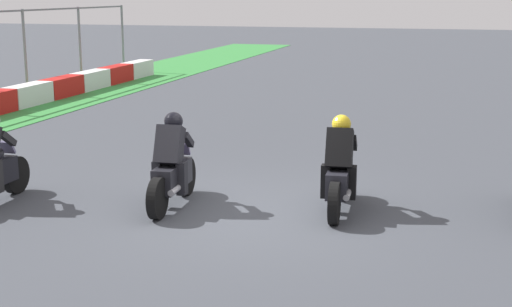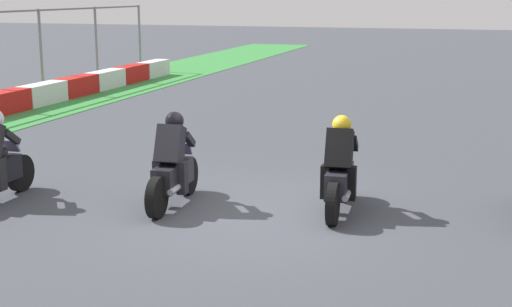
{
  "view_description": "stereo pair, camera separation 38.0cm",
  "coord_description": "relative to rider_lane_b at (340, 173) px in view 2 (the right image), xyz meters",
  "views": [
    {
      "loc": [
        -10.62,
        -2.99,
        3.37
      ],
      "look_at": [
        0.2,
        0.03,
        0.9
      ],
      "focal_mm": 51.88,
      "sensor_mm": 36.0,
      "label": 1
    },
    {
      "loc": [
        -10.51,
        -3.35,
        3.37
      ],
      "look_at": [
        0.2,
        0.03,
        0.9
      ],
      "focal_mm": 51.88,
      "sensor_mm": 36.0,
      "label": 2
    }
  ],
  "objects": [
    {
      "name": "rider_lane_c",
      "position": [
        -0.46,
        2.6,
        0.0
      ],
      "size": [
        2.04,
        0.55,
        1.51
      ],
      "rotation": [
        0.0,
        0.0,
        0.05
      ],
      "color": "black",
      "rests_on": "ground_plane"
    },
    {
      "name": "ground_plane",
      "position": [
        -0.46,
        1.25,
        -0.62
      ],
      "size": [
        120.0,
        120.0,
        0.0
      ],
      "primitive_type": "plane",
      "color": "#40444B"
    },
    {
      "name": "rider_lane_b",
      "position": [
        0.0,
        0.0,
        0.0
      ],
      "size": [
        2.04,
        0.55,
        1.51
      ],
      "rotation": [
        0.0,
        0.0,
        0.06
      ],
      "color": "black",
      "rests_on": "ground_plane"
    }
  ]
}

